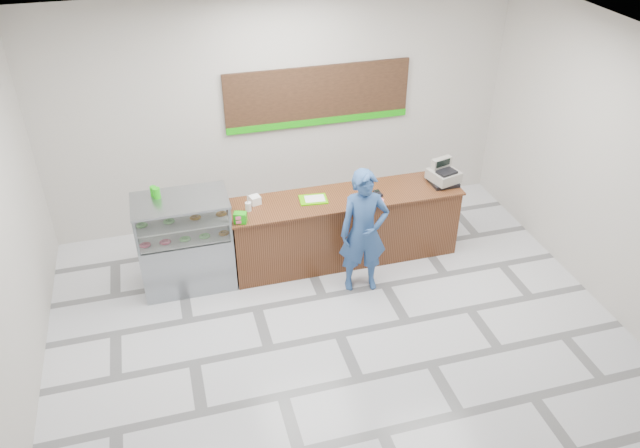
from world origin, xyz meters
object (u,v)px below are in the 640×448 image
object	(u,v)px
sales_counter	(345,227)
display_case	(185,242)
serving_tray	(313,199)
customer	(364,232)
cash_register	(443,175)

from	to	relation	value
sales_counter	display_case	world-z (taller)	display_case
serving_tray	customer	world-z (taller)	customer
sales_counter	serving_tray	size ratio (longest dim) A/B	8.17
serving_tray	customer	xyz separation A→B (m)	(0.49, -0.71, -0.16)
cash_register	customer	bearing A→B (deg)	-169.87
serving_tray	customer	bearing A→B (deg)	-49.52
cash_register	serving_tray	bearing A→B (deg)	163.53
sales_counter	customer	distance (m)	0.78
cash_register	customer	xyz separation A→B (m)	(-1.41, -0.67, -0.28)
sales_counter	cash_register	bearing A→B (deg)	-0.79
sales_counter	customer	bearing A→B (deg)	-87.49
cash_register	serving_tray	distance (m)	1.90
display_case	serving_tray	distance (m)	1.80
sales_counter	cash_register	xyz separation A→B (m)	(1.44, -0.02, 0.64)
sales_counter	serving_tray	bearing A→B (deg)	177.77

